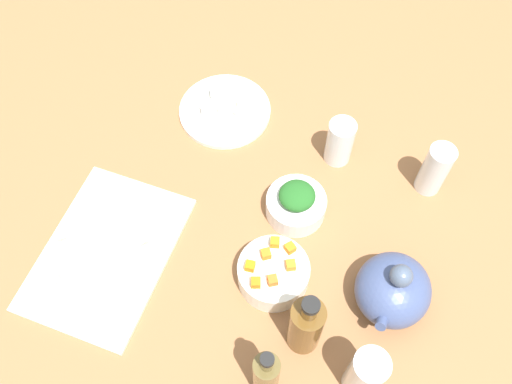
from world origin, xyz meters
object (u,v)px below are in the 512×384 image
bottle_0 (266,376)px  cutting_board (107,253)px  bowl_carrots (273,273)px  drinking_glass_0 (365,374)px  teapot (393,290)px  plate_tofu (225,111)px  bowl_greens (296,206)px  drinking_glass_2 (435,169)px  drinking_glass_1 (340,142)px  bottle_1 (306,326)px

bottle_0 → cutting_board: bearing=-103.9°
bowl_carrots → drinking_glass_0: 25.64cm
teapot → bowl_carrots: bearing=-75.7°
plate_tofu → bowl_greens: size_ratio=1.72×
bowl_carrots → drinking_glass_0: bearing=62.5°
teapot → plate_tofu: bearing=-119.3°
teapot → bottle_0: 29.41cm
bottle_0 → drinking_glass_2: bottle_0 is taller
teapot → bottle_0: bearing=-30.3°
teapot → drinking_glass_1: bearing=-142.2°
plate_tofu → drinking_glass_2: size_ratio=1.63×
bowl_carrots → drinking_glass_0: drinking_glass_0 is taller
bottle_1 → drinking_glass_2: (-42.78, 11.66, -1.56)cm
cutting_board → plate_tofu: bearing=173.0°
cutting_board → plate_tofu: size_ratio=1.62×
teapot → bowl_greens: bearing=-113.3°
bowl_carrots → bottle_1: size_ratio=0.71×
plate_tofu → bottle_1: 56.94cm
bowl_greens → bowl_carrots: (15.98, 2.03, 0.30)cm
bowl_greens → drinking_glass_0: size_ratio=0.86×
bowl_carrots → drinking_glass_0: size_ratio=0.97×
bottle_1 → drinking_glass_0: (3.16, 12.44, -0.91)cm
plate_tofu → bottle_1: bottle_1 is taller
plate_tofu → drinking_glass_1: (0.55, 28.61, 5.22)cm
bowl_carrots → bottle_0: 21.77cm
bottle_1 → teapot: bearing=139.4°
bottle_1 → drinking_glass_2: bottle_1 is taller
bottle_1 → drinking_glass_2: bearing=164.8°
cutting_board → drinking_glass_0: size_ratio=2.41×
drinking_glass_1 → drinking_glass_2: 20.77cm
bottle_0 → bowl_greens: bearing=-165.3°
cutting_board → bowl_greens: size_ratio=2.78×
bottle_0 → drinking_glass_0: 17.12cm
cutting_board → drinking_glass_1: bearing=141.4°
bottle_0 → teapot: bearing=149.7°
drinking_glass_0 → drinking_glass_2: (-45.94, -0.78, -0.65)cm
drinking_glass_1 → teapot: bearing=37.8°
plate_tofu → bottle_0: 64.14cm
cutting_board → drinking_glass_2: bearing=128.8°
teapot → drinking_glass_1: teapot is taller
drinking_glass_0 → bottle_0: bearing=-62.3°
drinking_glass_0 → cutting_board: bearing=-92.2°
plate_tofu → bottle_1: (42.02, 37.67, 7.60)cm
bottle_0 → bottle_1: 11.41cm
cutting_board → teapot: 57.37cm
bowl_greens → bottle_1: (24.49, 11.99, 5.63)cm
bowl_greens → bottle_0: size_ratio=0.60×
plate_tofu → bowl_greens: bearing=55.7°
drinking_glass_2 → bottle_0: bearing=-14.9°
teapot → bottle_0: size_ratio=0.79×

